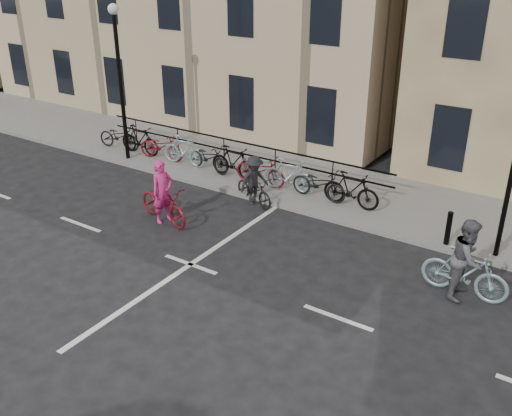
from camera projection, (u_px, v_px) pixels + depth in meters
The scene contains 8 objects.
ground at pixel (191, 265), 14.03m from camera, with size 120.00×120.00×0.00m, color black.
sidewalk at pixel (210, 160), 20.53m from camera, with size 46.00×4.00×0.15m, color slate.
lamp_post at pixel (119, 64), 19.13m from camera, with size 0.36×0.36×5.28m.
bollard_east at pixel (448, 228), 14.49m from camera, with size 0.14×0.14×0.90m, color black.
parked_bikes at pixel (220, 159), 18.97m from camera, with size 11.45×1.23×1.05m.
cyclist_pink at pixel (163, 201), 15.97m from camera, with size 2.14×1.16×1.81m.
cyclist_grey at pixel (466, 266), 12.50m from camera, with size 1.94×0.92×1.86m.
cyclist_dark at pixel (254, 185), 17.08m from camera, with size 1.79×1.16×1.51m.
Camera 1 is at (8.02, -9.23, 7.19)m, focal length 40.00 mm.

